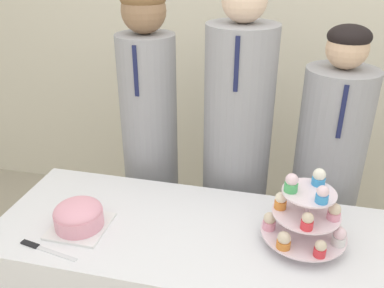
# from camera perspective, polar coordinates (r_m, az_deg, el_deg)

# --- Properties ---
(wall_back) EXTENTS (9.00, 0.06, 2.70)m
(wall_back) POSITION_cam_1_polar(r_m,az_deg,el_deg) (2.60, 10.85, 17.77)
(wall_back) COLOR beige
(wall_back) RESTS_ON ground_plane
(round_cake) EXTENTS (0.21, 0.21, 0.11)m
(round_cake) POSITION_cam_1_polar(r_m,az_deg,el_deg) (1.58, -15.63, -9.66)
(round_cake) COLOR white
(round_cake) RESTS_ON table
(cake_knife) EXTENTS (0.24, 0.06, 0.01)m
(cake_knife) POSITION_cam_1_polar(r_m,az_deg,el_deg) (1.56, -20.62, -13.46)
(cake_knife) COLOR silver
(cake_knife) RESTS_ON table
(cupcake_stand) EXTENTS (0.30, 0.30, 0.28)m
(cupcake_stand) POSITION_cam_1_polar(r_m,az_deg,el_deg) (1.47, 15.71, -9.46)
(cupcake_stand) COLOR silver
(cupcake_stand) RESTS_ON table
(student_0) EXTENTS (0.27, 0.27, 1.57)m
(student_0) POSITION_cam_1_polar(r_m,az_deg,el_deg) (2.05, -5.80, -1.48)
(student_0) COLOR #939399
(student_0) RESTS_ON ground_plane
(student_1) EXTENTS (0.31, 0.32, 1.62)m
(student_1) POSITION_cam_1_polar(r_m,az_deg,el_deg) (1.96, 6.15, -2.75)
(student_1) COLOR #939399
(student_1) RESTS_ON ground_plane
(student_2) EXTENTS (0.30, 0.31, 1.44)m
(student_2) POSITION_cam_1_polar(r_m,az_deg,el_deg) (2.01, 17.95, -6.28)
(student_2) COLOR #939399
(student_2) RESTS_ON ground_plane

